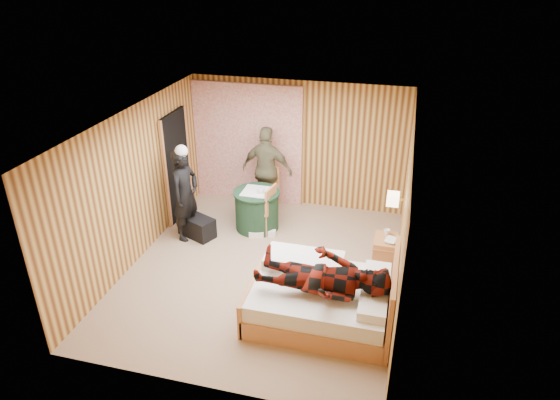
% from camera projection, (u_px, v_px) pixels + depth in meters
% --- Properties ---
extents(floor, '(4.20, 5.00, 0.01)m').
position_uv_depth(floor, '(263.00, 269.00, 8.07)').
color(floor, '#9D8267').
rests_on(floor, ground).
extents(ceiling, '(4.20, 5.00, 0.01)m').
position_uv_depth(ceiling, '(260.00, 120.00, 6.95)').
color(ceiling, white).
rests_on(ceiling, wall_back).
extents(wall_back, '(4.20, 0.02, 2.50)m').
position_uv_depth(wall_back, '(298.00, 145.00, 9.67)').
color(wall_back, '#D8AB52').
rests_on(wall_back, floor).
extents(wall_left, '(0.02, 5.00, 2.50)m').
position_uv_depth(wall_left, '(136.00, 186.00, 7.98)').
color(wall_left, '#D8AB52').
rests_on(wall_left, floor).
extents(wall_right, '(0.02, 5.00, 2.50)m').
position_uv_depth(wall_right, '(404.00, 217.00, 7.04)').
color(wall_right, '#D8AB52').
rests_on(wall_right, floor).
extents(curtain, '(2.20, 0.08, 2.40)m').
position_uv_depth(curtain, '(248.00, 144.00, 9.86)').
color(curtain, silver).
rests_on(curtain, floor).
extents(doorway, '(0.06, 0.90, 2.05)m').
position_uv_depth(doorway, '(177.00, 166.00, 9.28)').
color(doorway, black).
rests_on(doorway, floor).
extents(wall_lamp, '(0.26, 0.24, 0.16)m').
position_uv_depth(wall_lamp, '(393.00, 199.00, 7.44)').
color(wall_lamp, gold).
rests_on(wall_lamp, wall_right).
extents(bed, '(1.95, 1.50, 1.03)m').
position_uv_depth(bed, '(323.00, 298.00, 6.93)').
color(bed, '#E2995C').
rests_on(bed, floor).
extents(nightstand, '(0.38, 0.51, 0.50)m').
position_uv_depth(nightstand, '(385.00, 251.00, 8.08)').
color(nightstand, '#E2995C').
rests_on(nightstand, floor).
extents(round_table, '(0.85, 0.85, 0.75)m').
position_uv_depth(round_table, '(257.00, 209.00, 9.12)').
color(round_table, '#1C3D28').
rests_on(round_table, floor).
extents(chair_far, '(0.44, 0.44, 0.93)m').
position_uv_depth(chair_far, '(267.00, 186.00, 9.63)').
color(chair_far, '#E2995C').
rests_on(chair_far, floor).
extents(chair_near, '(0.48, 0.48, 0.91)m').
position_uv_depth(chair_near, '(266.00, 206.00, 8.92)').
color(chair_near, '#E2995C').
rests_on(chair_near, floor).
extents(duffel_bag, '(0.74, 0.58, 0.37)m').
position_uv_depth(duffel_bag, '(197.00, 226.00, 8.95)').
color(duffel_bag, black).
rests_on(duffel_bag, floor).
extents(sneaker_left, '(0.26, 0.13, 0.11)m').
position_uv_depth(sneaker_left, '(269.00, 233.00, 9.00)').
color(sneaker_left, white).
rests_on(sneaker_left, floor).
extents(sneaker_right, '(0.28, 0.17, 0.12)m').
position_uv_depth(sneaker_right, '(256.00, 234.00, 8.96)').
color(sneaker_right, white).
rests_on(sneaker_right, floor).
extents(woman_standing, '(0.53, 0.68, 1.67)m').
position_uv_depth(woman_standing, '(185.00, 195.00, 8.64)').
color(woman_standing, black).
rests_on(woman_standing, floor).
extents(man_at_table, '(1.05, 0.52, 1.72)m').
position_uv_depth(man_at_table, '(267.00, 170.00, 9.52)').
color(man_at_table, brown).
rests_on(man_at_table, floor).
extents(man_on_bed, '(0.86, 0.67, 1.77)m').
position_uv_depth(man_on_bed, '(323.00, 268.00, 6.44)').
color(man_on_bed, '#621209').
rests_on(man_on_bed, bed).
extents(book_lower, '(0.17, 0.23, 0.02)m').
position_uv_depth(book_lower, '(386.00, 239.00, 7.92)').
color(book_lower, white).
rests_on(book_lower, nightstand).
extents(book_upper, '(0.22, 0.26, 0.02)m').
position_uv_depth(book_upper, '(386.00, 238.00, 7.92)').
color(book_upper, white).
rests_on(book_upper, nightstand).
extents(cup_nightstand, '(0.11, 0.11, 0.09)m').
position_uv_depth(cup_nightstand, '(387.00, 232.00, 8.06)').
color(cup_nightstand, white).
rests_on(cup_nightstand, nightstand).
extents(cup_table, '(0.16, 0.16, 0.10)m').
position_uv_depth(cup_table, '(261.00, 190.00, 8.86)').
color(cup_table, white).
rests_on(cup_table, round_table).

